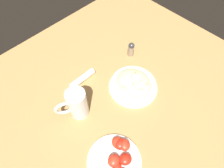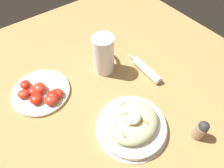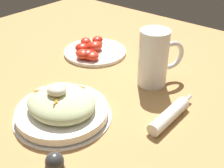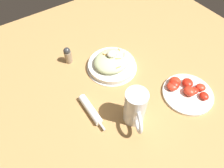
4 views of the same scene
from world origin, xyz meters
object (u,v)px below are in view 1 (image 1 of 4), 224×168
Objects in this scene: salad_plate at (134,84)px; beer_mug at (77,105)px; tomato_plate at (117,159)px; salt_shaker at (131,49)px; napkin_roll at (82,79)px.

beer_mug is (-0.08, -0.27, 0.04)m from salad_plate.
tomato_plate is (0.26, -0.03, -0.06)m from beer_mug.
salt_shaker is (-0.33, 0.45, 0.03)m from tomato_plate.
beer_mug is 0.75× the size of tomato_plate.
tomato_plate is at bearing -53.49° from salt_shaker.
beer_mug reaches higher than tomato_plate.
tomato_plate reaches higher than napkin_roll.
napkin_roll is 0.83× the size of tomato_plate.
napkin_roll is at bearing 159.03° from tomato_plate.
salad_plate is 0.35m from tomato_plate.
salad_plate is 0.26m from napkin_roll.
beer_mug is 0.18m from napkin_roll.
salt_shaker is at bearing 135.65° from salad_plate.
salt_shaker is at bearing 99.39° from beer_mug.
salad_plate is 1.47× the size of beer_mug.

